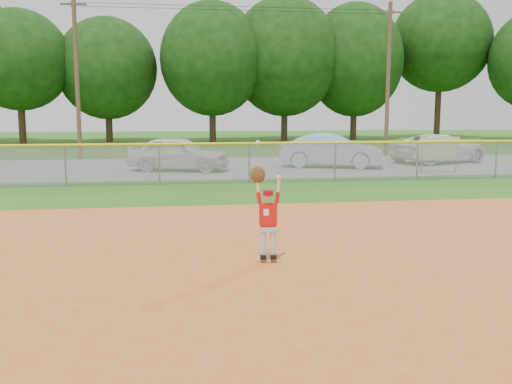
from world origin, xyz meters
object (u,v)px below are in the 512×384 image
Objects in this scene: car_white_a at (179,154)px; sponsor_sign at (440,149)px; car_blue at (332,151)px; ballplayer at (266,213)px; car_white_b at (440,148)px.

sponsor_sign is at bearing -84.10° from car_white_a.
car_blue is 2.25× the size of ballplayer.
car_white_b is (13.37, 2.00, -0.04)m from car_white_a.
sponsor_sign is at bearing -105.98° from car_blue.
ballplayer is (1.38, -15.73, 0.14)m from car_white_a.
car_blue is 2.71× the size of sponsor_sign.
car_blue is (7.18, 0.49, 0.02)m from car_white_a.
car_white_a is 0.94× the size of car_blue.
sponsor_sign is (-2.18, -4.38, 0.28)m from car_white_b.
sponsor_sign reaches higher than car_white_a.
car_blue reaches higher than sponsor_sign.
car_blue reaches higher than car_white_a.
ballplayer is at bearing -126.33° from sponsor_sign.
car_white_a is 2.11× the size of ballplayer.
ballplayer is at bearing 179.91° from car_blue.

